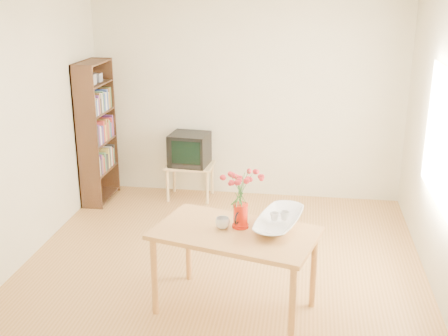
% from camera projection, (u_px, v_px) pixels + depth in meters
% --- Properties ---
extents(room, '(4.50, 4.50, 4.50)m').
position_uv_depth(room, '(222.00, 147.00, 5.07)').
color(room, '#AC773D').
rests_on(room, ground).
extents(table, '(1.48, 1.08, 0.75)m').
position_uv_depth(table, '(235.00, 241.00, 4.69)').
color(table, '#C28342').
rests_on(table, ground).
extents(tv_stand, '(0.60, 0.45, 0.46)m').
position_uv_depth(tv_stand, '(190.00, 170.00, 7.31)').
color(tv_stand, '#D8B47A').
rests_on(tv_stand, ground).
extents(bookshelf, '(0.28, 0.70, 1.80)m').
position_uv_depth(bookshelf, '(97.00, 137.00, 7.12)').
color(bookshelf, '#321C10').
rests_on(bookshelf, ground).
extents(pitcher, '(0.14, 0.22, 0.21)m').
position_uv_depth(pitcher, '(240.00, 216.00, 4.71)').
color(pitcher, red).
rests_on(pitcher, table).
extents(flowers, '(0.24, 0.24, 0.34)m').
position_uv_depth(flowers, '(241.00, 186.00, 4.62)').
color(flowers, '#C22D37').
rests_on(flowers, pitcher).
extents(mug, '(0.14, 0.14, 0.09)m').
position_uv_depth(mug, '(223.00, 223.00, 4.71)').
color(mug, white).
rests_on(mug, table).
extents(bowl, '(0.59, 0.59, 0.47)m').
position_uv_depth(bowl, '(280.00, 200.00, 4.71)').
color(bowl, white).
rests_on(bowl, table).
extents(teacup_a, '(0.09, 0.09, 0.06)m').
position_uv_depth(teacup_a, '(275.00, 205.00, 4.73)').
color(teacup_a, white).
rests_on(teacup_a, bowl).
extents(teacup_b, '(0.08, 0.08, 0.07)m').
position_uv_depth(teacup_b, '(285.00, 204.00, 4.74)').
color(teacup_b, white).
rests_on(teacup_b, bowl).
extents(television, '(0.51, 0.49, 0.41)m').
position_uv_depth(television, '(190.00, 149.00, 7.23)').
color(television, black).
rests_on(television, tv_stand).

